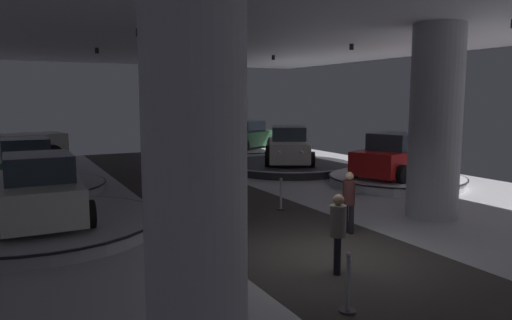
% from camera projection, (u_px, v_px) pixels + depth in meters
% --- Properties ---
extents(ground, '(24.00, 44.00, 0.06)m').
position_uv_depth(ground, '(330.00, 257.00, 10.55)').
color(ground, '#B2B2B7').
extents(column_right, '(1.46, 1.46, 5.50)m').
position_uv_depth(column_right, '(435.00, 122.00, 13.77)').
color(column_right, '#ADADB2').
rests_on(column_right, ground).
extents(column_left, '(1.27, 1.27, 5.50)m').
position_uv_depth(column_left, '(195.00, 156.00, 5.79)').
color(column_left, silver).
rests_on(column_left, ground).
extents(display_platform_far_right, '(6.07, 6.07, 0.38)m').
position_uv_depth(display_platform_far_right, '(288.00, 166.00, 22.97)').
color(display_platform_far_right, '#333338').
rests_on(display_platform_far_right, ground).
extents(display_car_far_right, '(3.65, 4.55, 1.71)m').
position_uv_depth(display_car_far_right, '(289.00, 146.00, 22.88)').
color(display_car_far_right, silver).
rests_on(display_car_far_right, display_platform_far_right).
extents(display_platform_deep_left, '(5.73, 5.73, 0.33)m').
position_uv_depth(display_platform_deep_left, '(7.00, 166.00, 23.24)').
color(display_platform_deep_left, '#B7B7BC').
rests_on(display_platform_deep_left, ground).
extents(display_platform_deep_right, '(5.20, 5.20, 0.29)m').
position_uv_depth(display_platform_deep_right, '(246.00, 150.00, 30.13)').
color(display_platform_deep_right, silver).
rests_on(display_platform_deep_right, ground).
extents(display_car_deep_right, '(4.55, 3.61, 1.71)m').
position_uv_depth(display_car_deep_right, '(246.00, 136.00, 30.04)').
color(display_car_deep_right, '#2D5638').
rests_on(display_car_deep_right, display_platform_deep_right).
extents(display_platform_mid_right, '(5.33, 5.33, 0.36)m').
position_uv_depth(display_platform_mid_right, '(396.00, 180.00, 19.18)').
color(display_platform_mid_right, silver).
rests_on(display_platform_mid_right, ground).
extents(display_car_mid_right, '(4.55, 3.22, 1.71)m').
position_uv_depth(display_car_mid_right, '(397.00, 157.00, 19.04)').
color(display_car_mid_right, red).
rests_on(display_car_mid_right, display_platform_mid_right).
extents(display_platform_mid_left, '(6.02, 6.02, 0.34)m').
position_uv_depth(display_platform_mid_left, '(41.00, 225.00, 12.36)').
color(display_platform_mid_left, '#B7B7BC').
rests_on(display_platform_mid_left, ground).
extents(display_car_mid_left, '(2.23, 4.25, 1.71)m').
position_uv_depth(display_car_mid_left, '(39.00, 190.00, 12.22)').
color(display_car_mid_left, silver).
rests_on(display_car_mid_left, display_platform_mid_left).
extents(display_platform_far_left, '(5.56, 5.56, 0.29)m').
position_uv_depth(display_platform_far_left, '(27.00, 188.00, 17.69)').
color(display_platform_far_left, '#B7B7BC').
rests_on(display_platform_far_left, ground).
extents(display_car_far_left, '(2.27, 4.27, 1.71)m').
position_uv_depth(display_car_far_left, '(26.00, 164.00, 17.55)').
color(display_car_far_left, '#2D5638').
rests_on(display_car_far_left, display_platform_far_left).
extents(visitor_walking_near, '(0.32, 0.32, 1.59)m').
position_uv_depth(visitor_walking_near, '(338.00, 229.00, 9.41)').
color(visitor_walking_near, black).
rests_on(visitor_walking_near, ground).
extents(visitor_walking_far, '(0.32, 0.32, 1.59)m').
position_uv_depth(visitor_walking_far, '(349.00, 198.00, 12.21)').
color(visitor_walking_far, black).
rests_on(visitor_walking_far, ground).
extents(stanchion_a, '(0.28, 0.28, 1.01)m').
position_uv_depth(stanchion_a, '(281.00, 198.00, 14.85)').
color(stanchion_a, '#333338').
rests_on(stanchion_a, ground).
extents(stanchion_b, '(0.28, 0.28, 1.01)m').
position_uv_depth(stanchion_b, '(214.00, 197.00, 15.06)').
color(stanchion_b, '#333338').
rests_on(stanchion_b, ground).
extents(stanchion_c, '(0.28, 0.28, 1.01)m').
position_uv_depth(stanchion_c, '(348.00, 290.00, 7.74)').
color(stanchion_c, '#333338').
rests_on(stanchion_c, ground).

